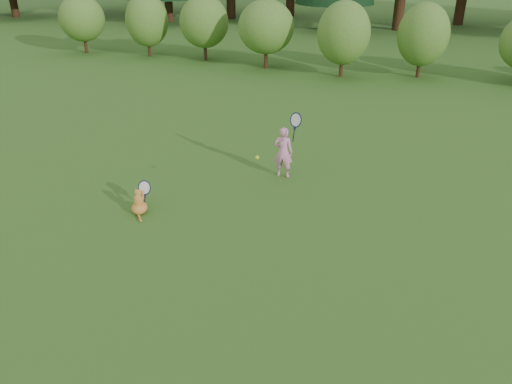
% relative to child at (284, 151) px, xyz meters
% --- Properties ---
extents(ground, '(100.00, 100.00, 0.00)m').
position_rel_child_xyz_m(ground, '(-0.12, -3.05, -0.57)').
color(ground, '#305518').
rests_on(ground, ground).
extents(shrub_row, '(28.00, 3.00, 2.80)m').
position_rel_child_xyz_m(shrub_row, '(-0.12, 9.95, 0.83)').
color(shrub_row, '#3E6720').
rests_on(shrub_row, ground).
extents(child, '(0.62, 0.39, 1.64)m').
position_rel_child_xyz_m(child, '(0.00, 0.00, 0.00)').
color(child, pink).
rests_on(child, ground).
extents(cat, '(0.43, 0.71, 0.66)m').
position_rel_child_xyz_m(cat, '(-2.14, -2.34, -0.32)').
color(cat, '#B86123').
rests_on(cat, ground).
extents(tennis_ball, '(0.07, 0.07, 0.07)m').
position_rel_child_xyz_m(tennis_ball, '(-0.03, -1.84, 0.58)').
color(tennis_ball, '#92CA17').
rests_on(tennis_ball, ground).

